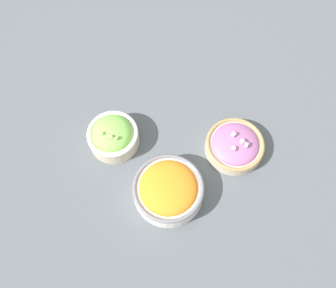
# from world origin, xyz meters

# --- Properties ---
(ground_plane) EXTENTS (3.00, 3.00, 0.00)m
(ground_plane) POSITION_xyz_m (0.00, 0.00, 0.00)
(ground_plane) COLOR #4C5156
(bowl_red_onion) EXTENTS (0.17, 0.17, 0.06)m
(bowl_red_onion) POSITION_xyz_m (-0.15, -0.11, 0.03)
(bowl_red_onion) COLOR beige
(bowl_red_onion) RESTS_ON ground_plane
(bowl_lettuce) EXTENTS (0.15, 0.15, 0.09)m
(bowl_lettuce) POSITION_xyz_m (0.14, 0.08, 0.04)
(bowl_lettuce) COLOR beige
(bowl_lettuce) RESTS_ON ground_plane
(bowl_carrots) EXTENTS (0.19, 0.19, 0.08)m
(bowl_carrots) POSITION_xyz_m (-0.08, 0.11, 0.04)
(bowl_carrots) COLOR silver
(bowl_carrots) RESTS_ON ground_plane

